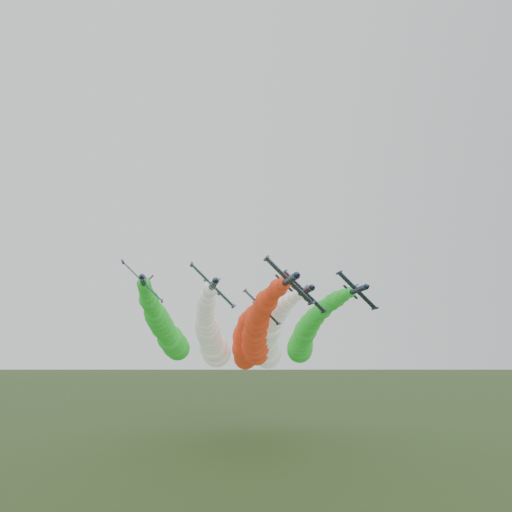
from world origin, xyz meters
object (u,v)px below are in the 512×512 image
at_px(jet_trail, 244,345).
at_px(jet_outer_left, 168,333).
at_px(jet_inner_left, 212,339).
at_px(jet_inner_right, 269,341).
at_px(jet_lead, 257,337).
at_px(jet_outer_right, 305,337).

bearing_deg(jet_trail, jet_outer_left, -152.96).
distance_m(jet_inner_left, jet_outer_left, 13.39).
xyz_separation_m(jet_inner_right, jet_trail, (-4.33, 15.87, -0.60)).
relative_size(jet_lead, jet_trail, 0.99).
bearing_deg(jet_outer_left, jet_lead, -35.69).
bearing_deg(jet_outer_left, jet_outer_right, 3.81).
relative_size(jet_inner_left, jet_trail, 1.00).
height_order(jet_outer_left, jet_outer_right, jet_outer_left).
distance_m(jet_inner_left, jet_trail, 21.68).
height_order(jet_inner_right, jet_trail, jet_inner_right).
bearing_deg(jet_outer_left, jet_trail, 27.04).
xyz_separation_m(jet_inner_left, jet_trail, (11.61, 18.28, -1.03)).
relative_size(jet_outer_left, jet_trail, 1.00).
relative_size(jet_inner_left, jet_inner_right, 1.00).
bearing_deg(jet_lead, jet_outer_left, 144.31).
bearing_deg(jet_lead, jet_trail, 87.66).
bearing_deg(jet_lead, jet_outer_right, 46.38).
xyz_separation_m(jet_lead, jet_outer_right, (17.64, 18.52, 0.66)).
relative_size(jet_lead, jet_inner_right, 0.99).
height_order(jet_inner_left, jet_outer_left, jet_outer_left).
xyz_separation_m(jet_lead, jet_inner_right, (5.46, 11.86, -0.80)).
xyz_separation_m(jet_lead, jet_outer_left, (-22.10, 15.87, 1.35)).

